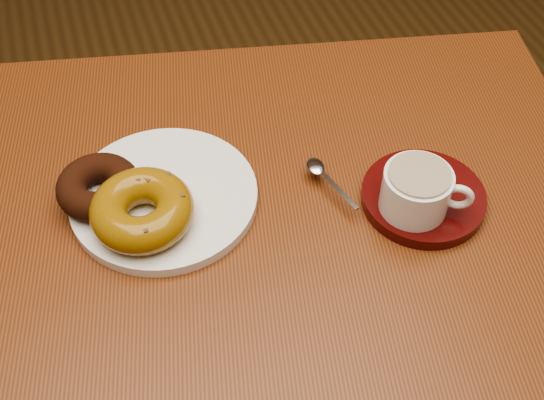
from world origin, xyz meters
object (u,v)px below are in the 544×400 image
object	(u,v)px
cafe_table	(258,276)
coffee_cup	(417,190)
saucer	(423,197)
donut_plate	(164,197)

from	to	relation	value
cafe_table	coffee_cup	size ratio (longest dim) A/B	10.07
cafe_table	coffee_cup	world-z (taller)	coffee_cup
saucer	coffee_cup	world-z (taller)	coffee_cup
cafe_table	saucer	bearing A→B (deg)	-0.24
donut_plate	saucer	world-z (taller)	saucer
cafe_table	donut_plate	distance (m)	0.18
cafe_table	coffee_cup	distance (m)	0.26
saucer	donut_plate	bearing A→B (deg)	161.59
cafe_table	saucer	world-z (taller)	saucer
donut_plate	coffee_cup	distance (m)	0.31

